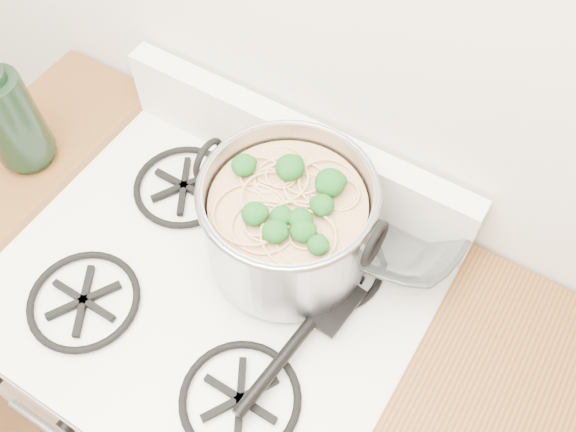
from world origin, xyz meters
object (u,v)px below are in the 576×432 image
(glass_bowl, at_px, (389,221))
(stock_pot, at_px, (288,223))
(spatula, at_px, (329,299))
(bottle, at_px, (5,107))
(gas_range, at_px, (228,373))

(glass_bowl, bearing_deg, stock_pot, -132.09)
(spatula, distance_m, bottle, 0.70)
(gas_range, height_order, spatula, spatula)
(gas_range, bearing_deg, spatula, 20.46)
(spatula, bearing_deg, glass_bowl, 90.84)
(stock_pot, height_order, glass_bowl, stock_pot)
(glass_bowl, relative_size, bottle, 0.41)
(gas_range, height_order, stock_pot, stock_pot)
(stock_pot, relative_size, bottle, 1.11)
(spatula, height_order, bottle, bottle)
(gas_range, xyz_separation_m, glass_bowl, (0.23, 0.28, 0.50))
(stock_pot, height_order, spatula, stock_pot)
(spatula, height_order, glass_bowl, glass_bowl)
(stock_pot, xyz_separation_m, spatula, (0.12, -0.05, -0.08))
(glass_bowl, bearing_deg, gas_range, -129.05)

